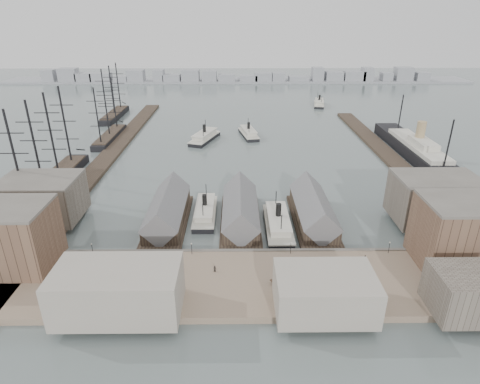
{
  "coord_description": "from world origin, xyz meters",
  "views": [
    {
      "loc": [
        -1.38,
        -110.57,
        69.3
      ],
      "look_at": [
        0.0,
        30.0,
        6.0
      ],
      "focal_mm": 30.0,
      "sensor_mm": 36.0,
      "label": 1
    }
  ],
  "objects_px": {
    "tram": "(448,265)",
    "horse_cart_center": "(172,271)",
    "ferry_docked_west": "(205,211)",
    "ocean_steamer": "(417,150)",
    "horse_cart_left": "(90,261)",
    "horse_cart_right": "(282,283)"
  },
  "relations": [
    {
      "from": "horse_cart_left",
      "to": "horse_cart_right",
      "type": "bearing_deg",
      "value": -65.43
    },
    {
      "from": "horse_cart_left",
      "to": "ocean_steamer",
      "type": "bearing_deg",
      "value": -18.83
    },
    {
      "from": "ferry_docked_west",
      "to": "ocean_steamer",
      "type": "distance_m",
      "value": 123.02
    },
    {
      "from": "ocean_steamer",
      "to": "horse_cart_left",
      "type": "bearing_deg",
      "value": -144.54
    },
    {
      "from": "horse_cart_left",
      "to": "horse_cart_center",
      "type": "relative_size",
      "value": 0.95
    },
    {
      "from": "ferry_docked_west",
      "to": "ocean_steamer",
      "type": "height_order",
      "value": "ocean_steamer"
    },
    {
      "from": "ferry_docked_west",
      "to": "horse_cart_right",
      "type": "xyz_separation_m",
      "value": [
        23.85,
        -43.95,
        0.66
      ]
    },
    {
      "from": "horse_cart_left",
      "to": "horse_cart_center",
      "type": "bearing_deg",
      "value": -66.01
    },
    {
      "from": "horse_cart_left",
      "to": "horse_cart_center",
      "type": "height_order",
      "value": "horse_cart_left"
    },
    {
      "from": "ocean_steamer",
      "to": "horse_cart_left",
      "type": "height_order",
      "value": "ocean_steamer"
    },
    {
      "from": "tram",
      "to": "horse_cart_center",
      "type": "relative_size",
      "value": 2.27
    },
    {
      "from": "tram",
      "to": "horse_cart_center",
      "type": "height_order",
      "value": "tram"
    },
    {
      "from": "tram",
      "to": "horse_cart_right",
      "type": "xyz_separation_m",
      "value": [
        -47.79,
        -6.39,
        -1.11
      ]
    },
    {
      "from": "ocean_steamer",
      "to": "horse_cart_center",
      "type": "height_order",
      "value": "ocean_steamer"
    },
    {
      "from": "ferry_docked_west",
      "to": "horse_cart_center",
      "type": "distance_m",
      "value": 38.78
    },
    {
      "from": "ferry_docked_west",
      "to": "tram",
      "type": "distance_m",
      "value": 80.9
    },
    {
      "from": "horse_cart_center",
      "to": "horse_cart_left",
      "type": "bearing_deg",
      "value": 78.55
    },
    {
      "from": "ferry_docked_west",
      "to": "horse_cart_left",
      "type": "relative_size",
      "value": 5.77
    },
    {
      "from": "tram",
      "to": "ocean_steamer",
      "type": "bearing_deg",
      "value": 72.76
    },
    {
      "from": "ferry_docked_west",
      "to": "horse_cart_right",
      "type": "bearing_deg",
      "value": -61.52
    },
    {
      "from": "horse_cart_center",
      "to": "horse_cart_right",
      "type": "xyz_separation_m",
      "value": [
        30.4,
        -5.73,
        0.08
      ]
    },
    {
      "from": "horse_cart_center",
      "to": "horse_cart_right",
      "type": "relative_size",
      "value": 0.99
    }
  ]
}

